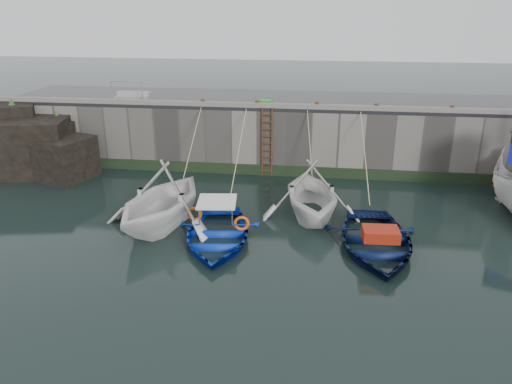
# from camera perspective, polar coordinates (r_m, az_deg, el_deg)

# --- Properties ---
(ground) EXTENTS (120.00, 120.00, 0.00)m
(ground) POSITION_cam_1_polar(r_m,az_deg,el_deg) (14.25, 4.78, -11.41)
(ground) COLOR black
(ground) RESTS_ON ground
(quay_back) EXTENTS (30.00, 5.00, 3.00)m
(quay_back) POSITION_cam_1_polar(r_m,az_deg,el_deg) (25.30, 6.44, 6.79)
(quay_back) COLOR slate
(quay_back) RESTS_ON ground
(road_back) EXTENTS (30.00, 5.00, 0.16)m
(road_back) POSITION_cam_1_polar(r_m,az_deg,el_deg) (24.97, 6.59, 10.31)
(road_back) COLOR black
(road_back) RESTS_ON quay_back
(kerb_back) EXTENTS (30.00, 0.30, 0.20)m
(kerb_back) POSITION_cam_1_polar(r_m,az_deg,el_deg) (22.63, 6.46, 9.69)
(kerb_back) COLOR slate
(kerb_back) RESTS_ON road_back
(algae_back) EXTENTS (30.00, 0.08, 0.50)m
(algae_back) POSITION_cam_1_polar(r_m,az_deg,el_deg) (23.21, 6.15, 2.29)
(algae_back) COLOR black
(algae_back) RESTS_ON ground
(rock_outcrop) EXTENTS (5.85, 4.24, 3.41)m
(rock_outcrop) POSITION_cam_1_polar(r_m,az_deg,el_deg) (25.81, -23.92, 4.85)
(rock_outcrop) COLOR black
(rock_outcrop) RESTS_ON ground
(ladder) EXTENTS (0.51, 0.08, 3.20)m
(ladder) POSITION_cam_1_polar(r_m,az_deg,el_deg) (22.90, 1.24, 5.66)
(ladder) COLOR #3F1E0F
(ladder) RESTS_ON ground
(boat_near_white) EXTENTS (5.36, 5.89, 2.67)m
(boat_near_white) POSITION_cam_1_polar(r_m,az_deg,el_deg) (18.51, -10.59, -3.74)
(boat_near_white) COLOR white
(boat_near_white) RESTS_ON ground
(boat_near_white_rope) EXTENTS (0.04, 4.45, 3.10)m
(boat_near_white_rope) POSITION_cam_1_polar(r_m,az_deg,el_deg) (22.33, -7.27, 0.80)
(boat_near_white_rope) COLOR tan
(boat_near_white_rope) RESTS_ON ground
(boat_near_blue) EXTENTS (3.78, 4.91, 0.94)m
(boat_near_blue) POSITION_cam_1_polar(r_m,az_deg,el_deg) (17.12, -4.52, -5.53)
(boat_near_blue) COLOR #0B2EAF
(boat_near_blue) RESTS_ON ground
(boat_near_blue_rope) EXTENTS (0.04, 5.26, 3.10)m
(boat_near_blue_rope) POSITION_cam_1_polar(r_m,az_deg,el_deg) (21.44, -1.89, 0.10)
(boat_near_blue_rope) COLOR tan
(boat_near_blue_rope) RESTS_ON ground
(boat_near_blacktrim) EXTENTS (4.62, 5.15, 2.43)m
(boat_near_blacktrim) POSITION_cam_1_polar(r_m,az_deg,el_deg) (19.15, 6.21, -2.64)
(boat_near_blacktrim) COLOR silver
(boat_near_blacktrim) RESTS_ON ground
(boat_near_blacktrim_rope) EXTENTS (0.04, 3.27, 3.10)m
(boat_near_blacktrim_rope) POSITION_cam_1_polar(r_m,az_deg,el_deg) (22.39, 6.49, 0.90)
(boat_near_blacktrim_rope) COLOR tan
(boat_near_blacktrim_rope) RESTS_ON ground
(boat_near_navy) EXTENTS (3.74, 5.07, 1.01)m
(boat_near_navy) POSITION_cam_1_polar(r_m,az_deg,el_deg) (17.03, 13.40, -6.23)
(boat_near_navy) COLOR #09153C
(boat_near_navy) RESTS_ON ground
(boat_near_navy_rope) EXTENTS (0.04, 5.13, 3.10)m
(boat_near_navy_rope) POSITION_cam_1_polar(r_m,az_deg,el_deg) (21.33, 12.31, -0.50)
(boat_near_navy_rope) COLOR tan
(boat_near_navy_rope) RESTS_ON ground
(fish_crate) EXTENTS (0.67, 0.62, 0.28)m
(fish_crate) POSITION_cam_1_polar(r_m,az_deg,el_deg) (23.07, 1.09, 10.13)
(fish_crate) COLOR #1D9E1C
(fish_crate) RESTS_ON road_back
(railing) EXTENTS (1.60, 1.05, 1.00)m
(railing) POSITION_cam_1_polar(r_m,az_deg,el_deg) (25.40, -13.95, 10.67)
(railing) COLOR #A5A8AD
(railing) RESTS_ON road_back
(bollard_a) EXTENTS (0.18, 0.18, 0.28)m
(bollard_a) POSITION_cam_1_polar(r_m,az_deg,el_deg) (23.35, -6.08, 10.15)
(bollard_a) COLOR #3F1E0F
(bollard_a) RESTS_ON road_back
(bollard_b) EXTENTS (0.18, 0.18, 0.28)m
(bollard_b) POSITION_cam_1_polar(r_m,az_deg,el_deg) (22.90, 0.11, 10.05)
(bollard_b) COLOR #3F1E0F
(bollard_b) RESTS_ON road_back
(bollard_c) EXTENTS (0.18, 0.18, 0.28)m
(bollard_c) POSITION_cam_1_polar(r_m,az_deg,el_deg) (22.71, 6.98, 9.81)
(bollard_c) COLOR #3F1E0F
(bollard_c) RESTS_ON road_back
(bollard_d) EXTENTS (0.18, 0.18, 0.28)m
(bollard_d) POSITION_cam_1_polar(r_m,az_deg,el_deg) (22.83, 13.60, 9.45)
(bollard_d) COLOR #3F1E0F
(bollard_d) RESTS_ON road_back
(bollard_e) EXTENTS (0.18, 0.18, 0.28)m
(bollard_e) POSITION_cam_1_polar(r_m,az_deg,el_deg) (23.38, 21.50, 8.85)
(bollard_e) COLOR #3F1E0F
(bollard_e) RESTS_ON road_back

